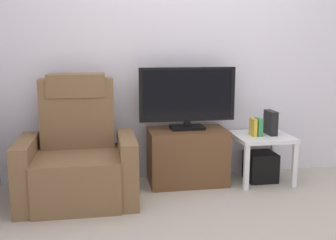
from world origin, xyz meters
The scene contains 10 objects.
ground_plane centered at (0.00, 0.00, 0.00)m, with size 6.40×6.40×0.00m, color #B2A899.
wall_back centered at (0.00, 1.13, 1.30)m, with size 6.40×0.06×2.60m, color silver.
tv_stand centered at (-0.06, 0.85, 0.27)m, with size 0.74×0.43×0.53m.
television centered at (-0.06, 0.87, 0.85)m, with size 0.92×0.20×0.59m.
recliner_armchair centered at (-1.08, 0.61, 0.37)m, with size 0.98×0.78×1.08m.
side_table centered at (0.67, 0.81, 0.39)m, with size 0.54×0.54×0.46m.
subwoofer_box centered at (0.67, 0.81, 0.14)m, with size 0.28×0.28×0.28m, color black.
book_leftmost centered at (0.57, 0.79, 0.55)m, with size 0.03×0.13×0.17m, color gold.
book_middle centered at (0.62, 0.79, 0.55)m, with size 0.04×0.13×0.17m, color #388C4C.
game_console centered at (0.76, 0.82, 0.58)m, with size 0.07×0.20×0.23m, color black.
Camera 1 is at (-0.88, -2.83, 1.34)m, focal length 43.10 mm.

